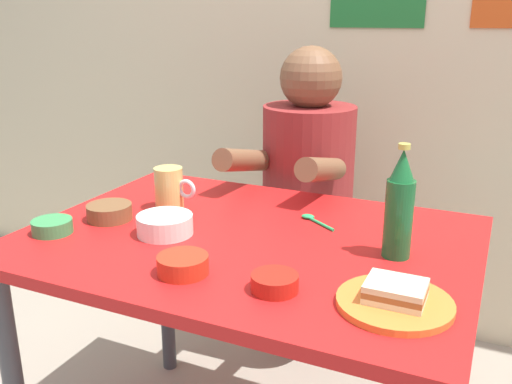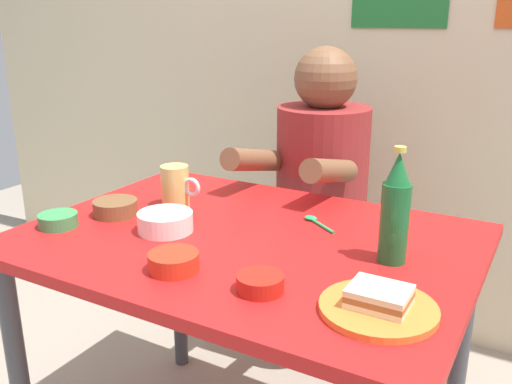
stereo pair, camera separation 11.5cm
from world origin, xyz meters
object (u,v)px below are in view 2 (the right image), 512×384
dining_table (246,270)px  plate_orange (378,309)px  beer_bottle (395,211)px  person_seated (321,166)px  sandwich (379,296)px  rice_bowl_white (165,221)px  beer_mug (176,186)px  stool (318,274)px

dining_table → plate_orange: 0.46m
plate_orange → beer_bottle: bearing=100.7°
dining_table → person_seated: 0.63m
sandwich → rice_bowl_white: 0.61m
beer_mug → sandwich: bearing=-23.0°
person_seated → beer_bottle: (0.42, -0.59, 0.09)m
beer_mug → dining_table: bearing=-17.8°
person_seated → sandwich: (0.47, -0.82, 0.01)m
stool → sandwich: bearing=-60.7°
beer_bottle → person_seated: bearing=125.7°
person_seated → beer_mug: 0.57m
beer_bottle → plate_orange: bearing=-79.3°
plate_orange → beer_mug: size_ratio=1.75×
beer_bottle → dining_table: bearing=-175.1°
beer_mug → rice_bowl_white: beer_mug is taller
beer_bottle → sandwich: bearing=-79.3°
person_seated → plate_orange: size_ratio=3.27×
dining_table → stool: bearing=95.8°
dining_table → beer_bottle: beer_bottle is taller
person_seated → plate_orange: 0.94m
beer_bottle → rice_bowl_white: (-0.55, -0.11, -0.09)m
dining_table → person_seated: size_ratio=1.53×
person_seated → sandwich: person_seated is taller
person_seated → sandwich: bearing=-60.4°
plate_orange → rice_bowl_white: rice_bowl_white is taller
sandwich → beer_mug: (-0.69, 0.29, 0.03)m
beer_mug → rice_bowl_white: 0.19m
sandwich → person_seated: bearing=119.6°
dining_table → beer_bottle: size_ratio=4.20×
stool → beer_bottle: size_ratio=1.72×
rice_bowl_white → beer_mug: bearing=119.0°
sandwich → beer_bottle: beer_bottle is taller
person_seated → sandwich: 0.94m
dining_table → plate_orange: plate_orange is taller
plate_orange → beer_bottle: size_ratio=0.84×
person_seated → plate_orange: (0.47, -0.82, -0.02)m
sandwich → beer_bottle: bearing=100.7°
sandwich → beer_mug: size_ratio=0.87×
beer_mug → rice_bowl_white: bearing=-61.0°
sandwich → beer_mug: bearing=157.0°
person_seated → beer_mug: person_seated is taller
dining_table → rice_bowl_white: rice_bowl_white is taller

